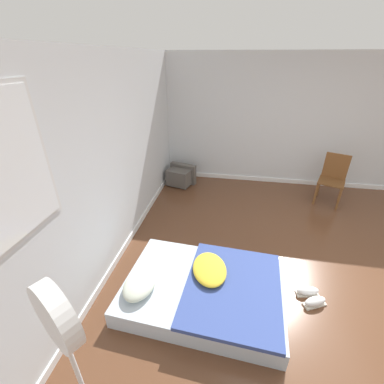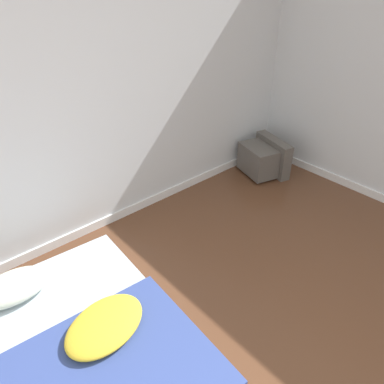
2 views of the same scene
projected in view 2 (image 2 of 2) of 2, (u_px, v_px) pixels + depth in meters
The scene contains 3 objects.
wall_back at pixel (45, 106), 2.89m from camera, with size 8.00×0.08×2.60m.
mattress_bed at pixel (83, 351), 2.40m from camera, with size 1.36×1.85×0.36m.
crt_tv at pixel (264, 158), 4.54m from camera, with size 0.55×0.62×0.43m.
Camera 2 is at (-1.02, 0.04, 2.28)m, focal length 35.00 mm.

